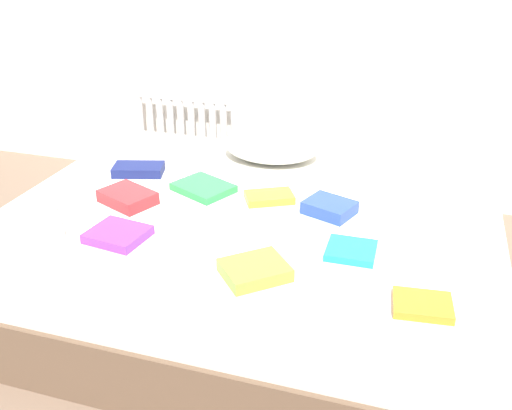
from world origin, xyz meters
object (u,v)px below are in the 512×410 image
object	(u,v)px
radiator	(187,132)
textbook_purple	(118,234)
textbook_teal	(351,251)
textbook_yellow	(269,197)
pillow	(271,145)
textbook_navy	(139,170)
textbook_green	(203,188)
textbook_blue	(329,208)
textbook_red	(128,197)
bed	(253,258)
textbook_white	(41,223)
textbook_orange	(422,305)
textbook_lime	(255,270)

from	to	relation	value
radiator	textbook_purple	xyz separation A→B (m)	(0.44, -1.61, 0.17)
textbook_teal	textbook_yellow	xyz separation A→B (m)	(-0.39, 0.33, 0.00)
textbook_teal	textbook_yellow	size ratio (longest dim) A/B	0.86
textbook_yellow	textbook_purple	bearing A→B (deg)	-160.70
textbook_yellow	textbook_teal	bearing A→B (deg)	-67.60
pillow	textbook_purple	world-z (taller)	pillow
textbook_navy	textbook_green	size ratio (longest dim) A/B	0.95
radiator	textbook_teal	size ratio (longest dim) A/B	4.10
textbook_navy	textbook_blue	distance (m)	0.93
pillow	textbook_red	bearing A→B (deg)	-123.73
bed	pillow	xyz separation A→B (m)	(-0.07, 0.52, 0.33)
textbook_yellow	textbook_white	size ratio (longest dim) A/B	0.80
bed	textbook_orange	xyz separation A→B (m)	(0.70, -0.52, 0.27)
textbook_teal	textbook_purple	bearing A→B (deg)	-170.88
textbook_navy	textbook_purple	bearing A→B (deg)	-85.46
textbook_yellow	textbook_purple	xyz separation A→B (m)	(-0.44, -0.48, 0.00)
pillow	textbook_navy	distance (m)	0.65
textbook_yellow	textbook_blue	bearing A→B (deg)	-36.71
textbook_purple	radiator	bearing A→B (deg)	112.48
textbook_navy	textbook_white	xyz separation A→B (m)	(-0.11, -0.58, -0.00)
textbook_blue	textbook_purple	size ratio (longest dim) A/B	0.92
textbook_orange	textbook_white	bearing A→B (deg)	169.88
textbook_red	radiator	bearing A→B (deg)	127.02
textbook_lime	textbook_white	xyz separation A→B (m)	(-0.88, 0.08, -0.00)
textbook_purple	textbook_white	bearing A→B (deg)	-171.57
pillow	textbook_yellow	bearing A→B (deg)	-75.10
textbook_lime	textbook_orange	size ratio (longest dim) A/B	1.18
textbook_teal	textbook_orange	world-z (taller)	same
textbook_navy	bed	bearing A→B (deg)	-31.29
textbook_lime	textbook_green	distance (m)	0.71
textbook_yellow	textbook_blue	distance (m)	0.27
pillow	textbook_orange	bearing A→B (deg)	-53.49
pillow	textbook_red	xyz separation A→B (m)	(-0.44, -0.65, -0.05)
pillow	textbook_teal	size ratio (longest dim) A/B	2.76
textbook_teal	textbook_orange	bearing A→B (deg)	-46.07
radiator	textbook_lime	bearing A→B (deg)	-59.66
bed	textbook_purple	world-z (taller)	textbook_purple
bed	textbook_teal	size ratio (longest dim) A/B	11.74
radiator	textbook_lime	xyz separation A→B (m)	(0.99, -1.70, 0.18)
textbook_blue	textbook_orange	bearing A→B (deg)	-34.24
textbook_navy	textbook_white	size ratio (longest dim) A/B	0.92
pillow	textbook_navy	bearing A→B (deg)	-146.18
radiator	textbook_white	bearing A→B (deg)	-86.12
radiator	textbook_red	distance (m)	1.38
radiator	textbook_white	xyz separation A→B (m)	(0.11, -1.62, 0.17)
textbook_navy	textbook_blue	size ratio (longest dim) A/B	1.23
bed	textbook_blue	size ratio (longest dim) A/B	10.78
textbook_navy	textbook_lime	xyz separation A→B (m)	(0.77, -0.66, 0.00)
radiator	textbook_blue	size ratio (longest dim) A/B	3.77
textbook_navy	textbook_purple	size ratio (longest dim) A/B	1.13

